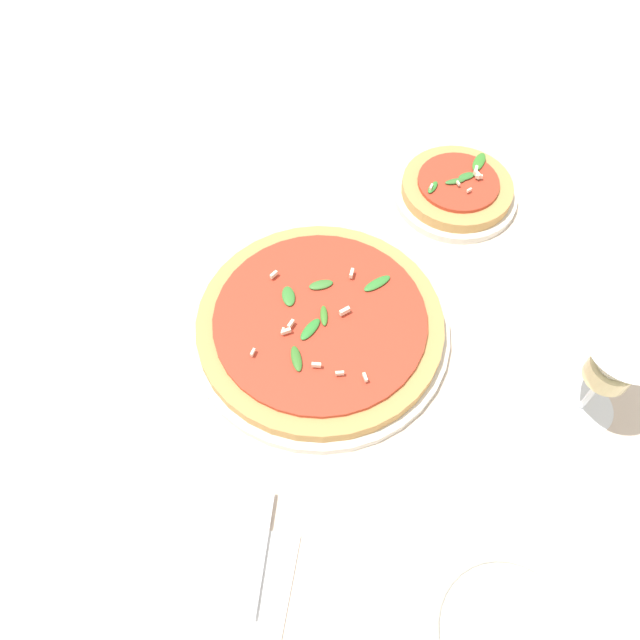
{
  "coord_description": "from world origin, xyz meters",
  "views": [
    {
      "loc": [
        0.39,
        0.04,
        0.69
      ],
      "look_at": [
        -0.03,
        -0.03,
        0.03
      ],
      "focal_mm": 35.0,
      "sensor_mm": 36.0,
      "label": 1
    }
  ],
  "objects_px": {
    "pizza_personal_side": "(456,190)",
    "fork": "(254,592)",
    "side_plate_white": "(508,636)",
    "pizza_arugula_main": "(320,326)",
    "wine_glass": "(615,365)"
  },
  "relations": [
    {
      "from": "pizza_arugula_main",
      "to": "fork",
      "type": "bearing_deg",
      "value": -2.07
    },
    {
      "from": "pizza_personal_side",
      "to": "fork",
      "type": "height_order",
      "value": "pizza_personal_side"
    },
    {
      "from": "pizza_arugula_main",
      "to": "wine_glass",
      "type": "distance_m",
      "value": 0.35
    },
    {
      "from": "wine_glass",
      "to": "pizza_arugula_main",
      "type": "bearing_deg",
      "value": -98.69
    },
    {
      "from": "pizza_arugula_main",
      "to": "side_plate_white",
      "type": "relative_size",
      "value": 2.13
    },
    {
      "from": "pizza_arugula_main",
      "to": "fork",
      "type": "relative_size",
      "value": 1.61
    },
    {
      "from": "pizza_personal_side",
      "to": "side_plate_white",
      "type": "height_order",
      "value": "pizza_personal_side"
    },
    {
      "from": "pizza_personal_side",
      "to": "fork",
      "type": "relative_size",
      "value": 0.88
    },
    {
      "from": "pizza_personal_side",
      "to": "side_plate_white",
      "type": "relative_size",
      "value": 1.17
    },
    {
      "from": "side_plate_white",
      "to": "wine_glass",
      "type": "bearing_deg",
      "value": 162.33
    },
    {
      "from": "pizza_personal_side",
      "to": "wine_glass",
      "type": "height_order",
      "value": "wine_glass"
    },
    {
      "from": "fork",
      "to": "side_plate_white",
      "type": "bearing_deg",
      "value": 87.39
    },
    {
      "from": "pizza_arugula_main",
      "to": "fork",
      "type": "xyz_separation_m",
      "value": [
        0.32,
        -0.01,
        -0.01
      ]
    },
    {
      "from": "side_plate_white",
      "to": "fork",
      "type": "bearing_deg",
      "value": -89.08
    },
    {
      "from": "pizza_arugula_main",
      "to": "wine_glass",
      "type": "bearing_deg",
      "value": 81.31
    }
  ]
}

